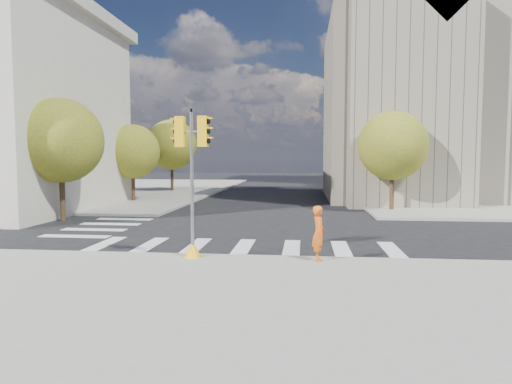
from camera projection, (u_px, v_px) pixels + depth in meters
ground at (252, 238)px, 18.96m from camera, size 160.00×160.00×0.00m
sidewalk_near at (181, 342)px, 8.05m from camera, size 30.00×14.00×0.15m
sidewalk_far_right at (496, 192)px, 42.64m from camera, size 28.00×40.00×0.15m
sidewalk_far_left at (88, 189)px, 46.84m from camera, size 28.00×40.00×0.15m
civic_building at (477, 107)px, 35.74m from camera, size 26.00×16.00×19.39m
office_tower at (464, 64)px, 57.17m from camera, size 20.00×18.00×30.00m
tree_lw_near at (61, 141)px, 23.72m from camera, size 4.40×4.40×6.41m
tree_lw_mid at (133, 152)px, 33.67m from camera, size 4.00×4.00×5.77m
tree_lw_far at (172, 145)px, 43.53m from camera, size 4.80×4.80×6.95m
tree_re_near at (393, 146)px, 27.79m from camera, size 4.20×4.20×6.16m
tree_re_mid at (366, 146)px, 39.66m from camera, size 4.60×4.60×6.66m
tree_re_far at (352, 153)px, 51.60m from camera, size 4.00×4.00×5.88m
lamp_near at (389, 140)px, 31.66m from camera, size 0.35×0.18×8.11m
lamp_far at (363, 145)px, 45.54m from camera, size 0.35×0.18×8.11m
traffic_signal at (192, 195)px, 14.39m from camera, size 1.08×0.56×4.70m
photographer at (319, 233)px, 14.06m from camera, size 0.47×0.66×1.70m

